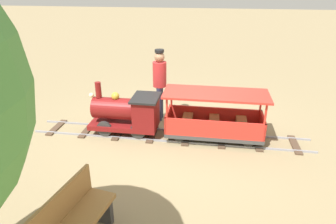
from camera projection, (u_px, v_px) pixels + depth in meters
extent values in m
plane|color=#8C7A56|center=(177.00, 137.00, 6.20)|extent=(60.00, 60.00, 0.00)
cube|color=gray|center=(167.00, 141.00, 6.00)|extent=(0.02, 5.70, 0.04)
cube|color=gray|center=(171.00, 130.00, 6.44)|extent=(0.02, 5.70, 0.04)
cube|color=#4C3828|center=(295.00, 145.00, 5.88)|extent=(0.73, 0.14, 0.03)
cube|color=#4C3828|center=(257.00, 142.00, 5.98)|extent=(0.73, 0.14, 0.03)
cube|color=#4C3828|center=(221.00, 139.00, 6.07)|extent=(0.73, 0.14, 0.03)
cube|color=#4C3828|center=(186.00, 137.00, 6.17)|extent=(0.73, 0.14, 0.03)
cube|color=#4C3828|center=(152.00, 134.00, 6.27)|extent=(0.73, 0.14, 0.03)
cube|color=#4C3828|center=(119.00, 132.00, 6.37)|extent=(0.73, 0.14, 0.03)
cube|color=#4C3828|center=(88.00, 130.00, 6.46)|extent=(0.73, 0.14, 0.03)
cube|color=#4C3828|center=(57.00, 127.00, 6.56)|extent=(0.73, 0.14, 0.03)
cube|color=maroon|center=(124.00, 124.00, 6.27)|extent=(0.61, 1.40, 0.10)
cylinder|color=maroon|center=(114.00, 108.00, 6.16)|extent=(0.44, 0.85, 0.44)
cylinder|color=#B7932D|center=(94.00, 107.00, 6.21)|extent=(0.37, 0.02, 0.37)
cylinder|color=maroon|center=(98.00, 90.00, 6.04)|extent=(0.12, 0.12, 0.32)
sphere|color=#B7932D|center=(115.00, 96.00, 6.04)|extent=(0.16, 0.16, 0.16)
cube|color=maroon|center=(146.00, 111.00, 6.07)|extent=(0.61, 0.45, 0.55)
cube|color=black|center=(146.00, 98.00, 5.95)|extent=(0.69, 0.53, 0.04)
sphere|color=#F2EAB2|center=(91.00, 95.00, 6.11)|extent=(0.10, 0.10, 0.10)
cylinder|color=#2D2D2D|center=(104.00, 129.00, 6.10)|extent=(0.05, 0.32, 0.32)
cylinder|color=#2D2D2D|center=(112.00, 119.00, 6.54)|extent=(0.05, 0.32, 0.32)
cylinder|color=#2D2D2D|center=(138.00, 131.00, 6.01)|extent=(0.05, 0.32, 0.32)
cylinder|color=#2D2D2D|center=(143.00, 121.00, 6.45)|extent=(0.05, 0.32, 0.32)
cube|color=#3F3F3F|center=(213.00, 132.00, 6.03)|extent=(0.69, 1.90, 0.08)
cube|color=red|center=(214.00, 129.00, 5.65)|extent=(0.04, 1.90, 0.35)
cube|color=red|center=(214.00, 115.00, 6.23)|extent=(0.04, 1.90, 0.35)
cube|color=red|center=(168.00, 119.00, 6.07)|extent=(0.69, 0.04, 0.35)
cube|color=red|center=(262.00, 125.00, 5.81)|extent=(0.69, 0.04, 0.35)
cylinder|color=red|center=(167.00, 117.00, 5.70)|extent=(0.04, 0.04, 0.75)
cylinder|color=red|center=(171.00, 104.00, 6.27)|extent=(0.04, 0.04, 0.75)
cylinder|color=red|center=(264.00, 123.00, 5.45)|extent=(0.04, 0.04, 0.75)
cylinder|color=red|center=(260.00, 109.00, 6.02)|extent=(0.04, 0.04, 0.75)
cube|color=red|center=(216.00, 94.00, 5.70)|extent=(0.79, 2.00, 0.04)
cube|color=olive|center=(241.00, 126.00, 5.89)|extent=(0.53, 0.20, 0.24)
cube|color=olive|center=(214.00, 124.00, 5.96)|extent=(0.53, 0.20, 0.24)
cube|color=olive|center=(187.00, 123.00, 6.04)|extent=(0.53, 0.20, 0.24)
cylinder|color=#262626|center=(179.00, 136.00, 5.91)|extent=(0.04, 0.24, 0.24)
cylinder|color=#262626|center=(182.00, 125.00, 6.35)|extent=(0.04, 0.24, 0.24)
cylinder|color=#262626|center=(248.00, 141.00, 5.73)|extent=(0.04, 0.24, 0.24)
cylinder|color=#262626|center=(246.00, 129.00, 6.17)|extent=(0.04, 0.24, 0.24)
cylinder|color=#282D47|center=(159.00, 104.00, 6.77)|extent=(0.12, 0.12, 0.80)
cylinder|color=#282D47|center=(161.00, 101.00, 6.93)|extent=(0.12, 0.12, 0.80)
cylinder|color=#B22828|center=(160.00, 74.00, 6.58)|extent=(0.30, 0.30, 0.55)
sphere|color=#936B4C|center=(159.00, 57.00, 6.42)|extent=(0.22, 0.22, 0.22)
cylinder|color=black|center=(159.00, 51.00, 6.37)|extent=(0.20, 0.20, 0.06)
cube|color=olive|center=(57.00, 210.00, 3.36)|extent=(1.29, 0.27, 0.40)
cube|color=#333333|center=(101.00, 208.00, 3.97)|extent=(0.13, 0.33, 0.42)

